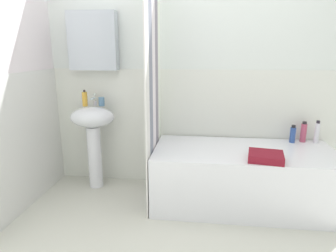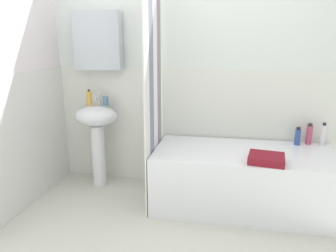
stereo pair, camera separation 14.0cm
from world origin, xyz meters
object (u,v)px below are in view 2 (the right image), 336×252
bathtub (244,179)px  towel_folded (266,159)px  conditioner_bottle (309,134)px  sink (97,128)px  lotion_bottle (323,135)px  body_wash_bottle (298,137)px  toothbrush_cup (106,101)px  soap_dispenser (89,98)px

bathtub → towel_folded: size_ratio=5.92×
conditioner_bottle → bathtub: bearing=-151.9°
bathtub → sink: bearing=172.8°
lotion_bottle → body_wash_bottle: (-0.22, -0.02, -0.02)m
toothbrush_cup → body_wash_bottle: size_ratio=0.51×
sink → towel_folded: bearing=-14.9°
lotion_bottle → soap_dispenser: bearing=-178.5°
body_wash_bottle → towel_folded: bearing=-123.7°
bathtub → lotion_bottle: bearing=22.6°
soap_dispenser → body_wash_bottle: soap_dispenser is taller
soap_dispenser → toothbrush_cup: size_ratio=1.88×
soap_dispenser → lotion_bottle: soap_dispenser is taller
soap_dispenser → towel_folded: soap_dispenser is taller
toothbrush_cup → towel_folded: bearing=-18.3°
bathtub → conditioner_bottle: size_ratio=7.99×
sink → lotion_bottle: bearing=2.8°
toothbrush_cup → bathtub: size_ratio=0.05×
lotion_bottle → body_wash_bottle: lotion_bottle is taller
lotion_bottle → conditioner_bottle: size_ratio=1.08×
sink → bathtub: bearing=-7.2°
bathtub → body_wash_bottle: (0.48, 0.27, 0.34)m
sink → toothbrush_cup: size_ratio=9.61×
conditioner_bottle → body_wash_bottle: 0.12m
bathtub → towel_folded: 0.40m
soap_dispenser → bathtub: (1.55, -0.23, -0.65)m
lotion_bottle → towel_folded: lotion_bottle is taller
soap_dispenser → bathtub: 1.70m
toothbrush_cup → towel_folded: size_ratio=0.32×
sink → bathtub: size_ratio=0.52×
sink → lotion_bottle: size_ratio=3.87×
conditioner_bottle → body_wash_bottle: size_ratio=1.17×
bathtub → lotion_bottle: 0.84m
toothbrush_cup → soap_dispenser: bearing=-169.2°
bathtub → body_wash_bottle: 0.65m
sink → lotion_bottle: (2.17, 0.11, 0.01)m
toothbrush_cup → bathtub: toothbrush_cup is taller
soap_dispenser → bathtub: bearing=-8.5°
toothbrush_cup → lotion_bottle: bearing=0.8°
lotion_bottle → towel_folded: size_ratio=0.80×
conditioner_bottle → towel_folded: conditioner_bottle is taller
soap_dispenser → toothbrush_cup: 0.17m
conditioner_bottle → sink: bearing=-176.4°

